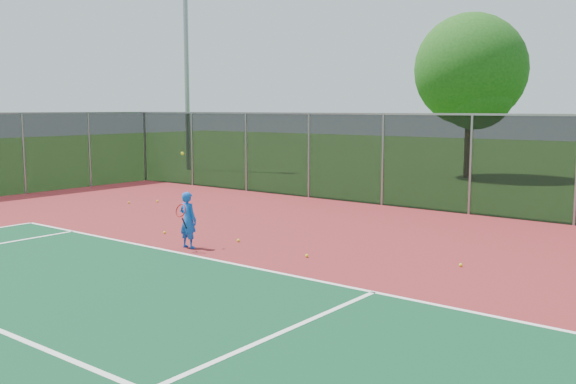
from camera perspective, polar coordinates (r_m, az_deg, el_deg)
name	(u,v)px	position (r m, az deg, el deg)	size (l,w,h in m)	color
ground	(164,315)	(10.37, -10.96, -10.65)	(120.00, 120.00, 0.00)	#255117
court_apron	(249,286)	(11.71, -3.48, -8.36)	(30.00, 20.00, 0.02)	maroon
fence_back	(471,163)	(19.95, 15.93, 2.47)	(30.00, 0.06, 3.03)	black
tennis_player	(188,220)	(14.80, -8.89, -2.45)	(0.59, 0.58, 2.19)	blue
practice_ball_3	(157,201)	(22.28, -11.53, -0.81)	(0.07, 0.07, 0.07)	yellow
practice_ball_4	(461,265)	(13.48, 15.10, -6.29)	(0.07, 0.07, 0.07)	yellow
practice_ball_5	(307,256)	(13.83, 1.69, -5.68)	(0.07, 0.07, 0.07)	yellow
practice_ball_6	(238,241)	(15.43, -4.45, -4.32)	(0.07, 0.07, 0.07)	yellow
practice_ball_7	(129,203)	(22.18, -13.96, -0.92)	(0.07, 0.07, 0.07)	yellow
practice_ball_8	(165,233)	(16.66, -10.92, -3.56)	(0.07, 0.07, 0.07)	yellow
floodlight_nw	(186,39)	(34.15, -9.05, 13.29)	(0.90, 0.40, 11.91)	gray
tree_back_left	(472,75)	(30.79, 16.01, 9.98)	(5.11, 5.11, 7.51)	#382314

